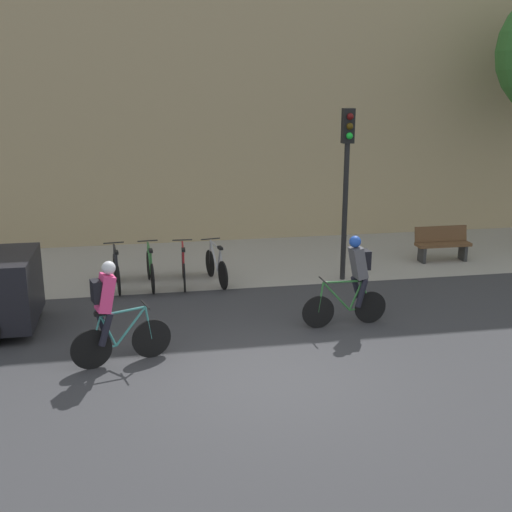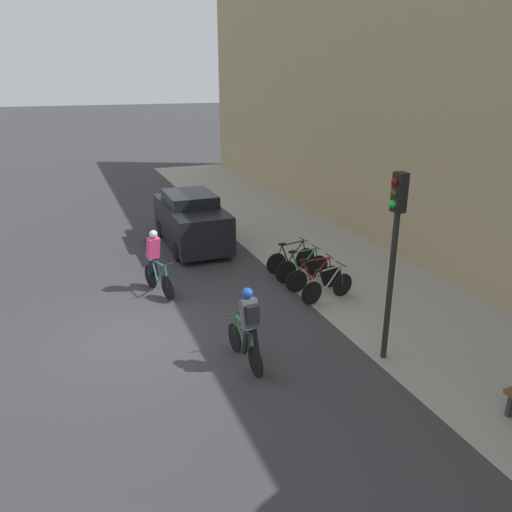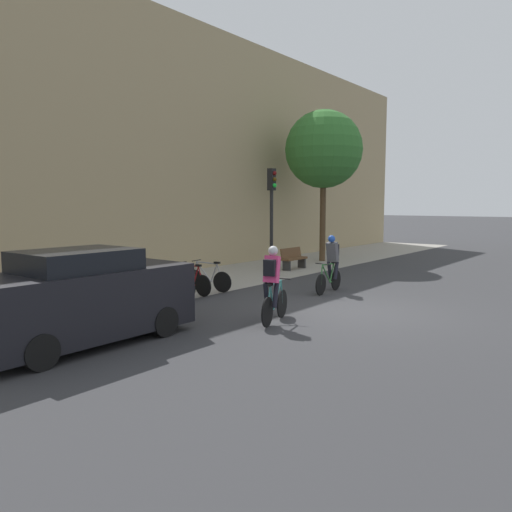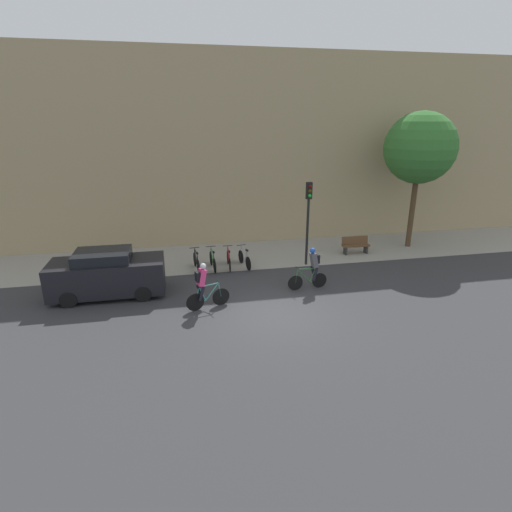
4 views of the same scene
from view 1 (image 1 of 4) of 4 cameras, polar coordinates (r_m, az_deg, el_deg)
name	(u,v)px [view 1 (image 1 of 4)]	position (r m, az deg, el deg)	size (l,w,h in m)	color
ground	(270,378)	(10.32, 1.22, -10.77)	(200.00, 200.00, 0.00)	#333335
kerb_strip	(217,262)	(16.56, -3.45, -0.52)	(44.00, 4.50, 0.01)	gray
building_facade	(203,62)	(18.46, -4.72, 16.84)	(44.00, 0.60, 10.03)	tan
cyclist_pink	(110,311)	(10.65, -12.84, -4.78)	(1.63, 0.62, 1.78)	black
cyclist_grey	(355,277)	(12.24, 8.76, -1.90)	(1.69, 0.46, 1.76)	black
parked_bike_0	(117,271)	(14.71, -12.29, -1.33)	(0.46, 1.68, 0.96)	black
parked_bike_1	(150,269)	(14.70, -9.37, -1.17)	(0.46, 1.73, 0.97)	black
parked_bike_2	(184,268)	(14.73, -6.46, -1.07)	(0.46, 1.70, 0.95)	black
parked_bike_3	(216,266)	(14.79, -3.55, -0.92)	(0.47, 1.66, 0.96)	black
traffic_light_pole	(347,164)	(14.67, 8.07, 8.08)	(0.26, 0.30, 3.94)	black
bench	(442,243)	(17.22, 16.23, 1.08)	(1.42, 0.44, 0.89)	brown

